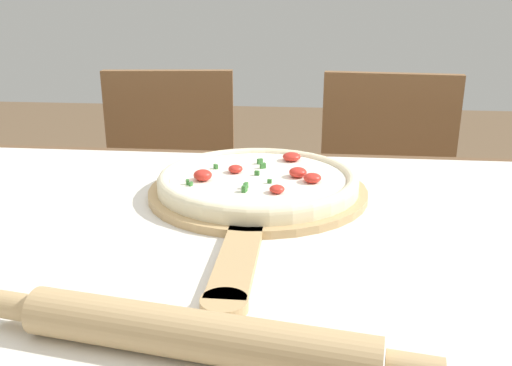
{
  "coord_description": "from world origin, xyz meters",
  "views": [
    {
      "loc": [
        0.09,
        -0.68,
        1.06
      ],
      "look_at": [
        0.01,
        0.1,
        0.79
      ],
      "focal_mm": 38.0,
      "sensor_mm": 36.0,
      "label": 1
    }
  ],
  "objects": [
    {
      "name": "dining_table",
      "position": [
        0.0,
        0.0,
        0.65
      ],
      "size": [
        1.49,
        0.82,
        0.76
      ],
      "color": "brown",
      "rests_on": "ground_plane"
    },
    {
      "name": "chair_left",
      "position": [
        -0.32,
        0.78,
        0.5
      ],
      "size": [
        0.44,
        0.44,
        0.87
      ],
      "rotation": [
        0.0,
        0.0,
        0.11
      ],
      "color": "brown",
      "rests_on": "ground_plane"
    },
    {
      "name": "chair_right",
      "position": [
        0.31,
        0.78,
        0.5
      ],
      "size": [
        0.44,
        0.44,
        0.87
      ],
      "rotation": [
        0.0,
        0.0,
        -0.1
      ],
      "color": "brown",
      "rests_on": "ground_plane"
    },
    {
      "name": "rolling_pin",
      "position": [
        0.0,
        -0.29,
        0.79
      ],
      "size": [
        0.41,
        0.09,
        0.04
      ],
      "rotation": [
        0.0,
        0.0,
        -0.16
      ],
      "color": "tan",
      "rests_on": "towel_cloth"
    },
    {
      "name": "pizza_peel",
      "position": [
        0.01,
        0.11,
        0.77
      ],
      "size": [
        0.35,
        0.54,
        0.01
      ],
      "color": "tan",
      "rests_on": "towel_cloth"
    },
    {
      "name": "pizza",
      "position": [
        0.01,
        0.13,
        0.79
      ],
      "size": [
        0.32,
        0.32,
        0.04
      ],
      "color": "beige",
      "rests_on": "pizza_peel"
    },
    {
      "name": "towel_cloth",
      "position": [
        0.0,
        0.0,
        0.76
      ],
      "size": [
        1.41,
        0.74,
        0.0
      ],
      "color": "silver",
      "rests_on": "dining_table"
    }
  ]
}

